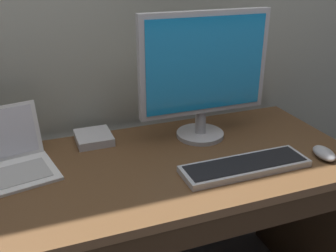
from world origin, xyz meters
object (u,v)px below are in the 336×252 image
at_px(wired_keyboard, 245,166).
at_px(external_drive_box, 94,138).
at_px(laptop_white, 2,160).
at_px(external_monitor, 204,72).
at_px(computer_mouse, 324,153).

bearing_deg(wired_keyboard, external_drive_box, 138.10).
xyz_separation_m(laptop_white, external_monitor, (0.77, 0.01, 0.24)).
bearing_deg(external_drive_box, wired_keyboard, -41.90).
bearing_deg(laptop_white, computer_mouse, -15.60).
height_order(external_monitor, external_drive_box, external_monitor).
relative_size(external_monitor, external_drive_box, 3.39).
bearing_deg(laptop_white, external_drive_box, 20.77).
relative_size(laptop_white, wired_keyboard, 0.79).
bearing_deg(laptop_white, wired_keyboard, -19.50).
height_order(wired_keyboard, external_drive_box, external_drive_box).
distance_m(computer_mouse, external_drive_box, 0.90).
height_order(external_monitor, computer_mouse, external_monitor).
relative_size(laptop_white, computer_mouse, 3.25).
bearing_deg(computer_mouse, wired_keyboard, -176.75).
height_order(external_monitor, wired_keyboard, external_monitor).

